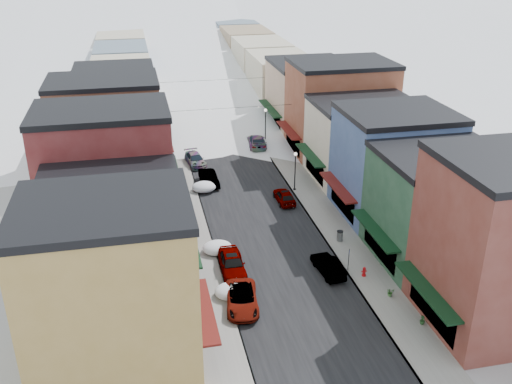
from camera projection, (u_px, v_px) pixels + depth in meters
name	position (u px, v px, depth m)	size (l,w,h in m)	color
ground	(333.00, 374.00, 36.12)	(600.00, 600.00, 0.00)	gray
road	(206.00, 112.00, 89.56)	(10.00, 160.00, 0.01)	black
sidewalk_left	(164.00, 114.00, 88.26)	(3.20, 160.00, 0.15)	gray
sidewalk_right	(247.00, 109.00, 90.81)	(3.20, 160.00, 0.15)	gray
curb_left	(174.00, 114.00, 88.56)	(0.10, 160.00, 0.15)	slate
curb_right	(238.00, 110.00, 90.51)	(0.10, 160.00, 0.15)	slate
bldg_l_yellow	(111.00, 287.00, 34.76)	(11.30, 8.70, 11.50)	#AB843F
bldg_l_cream	(114.00, 236.00, 42.75)	(11.30, 8.20, 9.50)	#B8B194
bldg_l_brick_near	(107.00, 178.00, 49.16)	(12.30, 8.20, 12.50)	maroon
bldg_l_grayblue	(116.00, 162.00, 57.55)	(11.30, 9.20, 9.00)	slate
bldg_l_brick_far	(107.00, 126.00, 64.96)	(13.30, 9.20, 11.00)	brown
bldg_l_tan	(117.00, 106.00, 74.27)	(11.30, 11.20, 10.00)	#9B8B66
bldg_r_green	(439.00, 207.00, 47.40)	(11.30, 9.20, 9.50)	#234930
bldg_r_blue	(393.00, 163.00, 55.21)	(11.30, 9.20, 10.50)	#3C5589
bldg_r_cream	(363.00, 140.00, 63.63)	(12.30, 9.20, 9.00)	beige
bldg_r_brick_far	(340.00, 107.00, 71.23)	(13.30, 9.20, 11.50)	brown
bldg_r_tan	(308.00, 95.00, 80.36)	(11.30, 11.20, 9.50)	tan
distant_blocks	(189.00, 58.00, 108.41)	(34.00, 55.00, 8.00)	gray
overhead_cables	(217.00, 93.00, 75.88)	(16.40, 15.04, 0.04)	black
car_white_suv	(242.00, 299.00, 42.34)	(2.32, 5.03, 1.40)	silver
car_silver_sedan	(232.00, 263.00, 46.71)	(1.98, 4.91, 1.67)	#94979B
car_dark_hatch	(209.00, 178.00, 63.28)	(1.55, 4.44, 1.46)	black
car_silver_wagon	(195.00, 159.00, 68.76)	(1.91, 4.71, 1.37)	#A2A6AA
car_green_sedan	(328.00, 266.00, 46.63)	(1.47, 4.21, 1.39)	black
car_gray_suv	(284.00, 196.00, 59.05)	(1.65, 4.10, 1.40)	gray
car_black_sedan	(257.00, 141.00, 74.44)	(2.24, 5.50, 1.60)	black
car_lane_silver	(208.00, 119.00, 83.76)	(1.68, 4.18, 1.42)	gray
car_lane_white	(214.00, 105.00, 90.57)	(2.54, 5.50, 1.53)	silver
fire_hydrant	(364.00, 272.00, 46.09)	(0.47, 0.35, 0.80)	#B4090D
parking_sign	(349.00, 258.00, 46.59)	(0.10, 0.26, 1.97)	black
trash_can	(340.00, 236.00, 51.37)	(0.57, 0.57, 0.96)	slate
streetlamp_near	(295.00, 166.00, 60.80)	(0.36, 0.36, 4.29)	black
streetlamp_far	(265.00, 122.00, 74.49)	(0.39, 0.39, 4.73)	black
planter_near	(390.00, 292.00, 43.54)	(0.58, 0.50, 0.64)	#386B30
planter_far	(422.00, 320.00, 40.37)	(0.37, 0.37, 0.66)	#275125
snow_pile_near	(231.00, 291.00, 43.69)	(2.47, 2.72, 1.05)	white
snow_pile_mid	(217.00, 247.00, 49.70)	(2.58, 2.79, 1.09)	white
snow_pile_far	(204.00, 187.00, 61.69)	(2.60, 2.80, 1.10)	white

